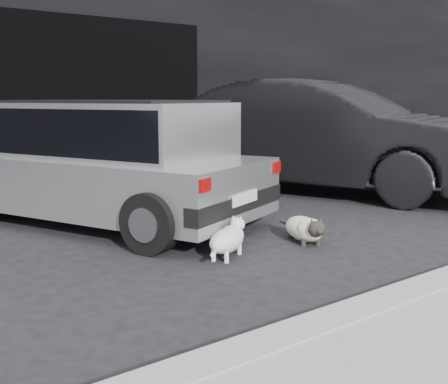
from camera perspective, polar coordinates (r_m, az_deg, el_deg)
ground at (r=5.64m, az=-4.41°, el=-4.05°), size 80.00×80.00×0.00m
building_facade at (r=11.37m, az=-17.65°, el=15.07°), size 34.00×4.00×5.00m
garage_opening at (r=9.46m, az=-12.97°, el=9.19°), size 4.00×0.10×2.60m
silver_hatchback at (r=6.08m, az=-11.94°, el=3.55°), size 2.79×3.86×1.30m
second_car at (r=8.09m, az=9.98°, el=5.60°), size 3.20×5.04×1.57m
cat_siamese at (r=5.23m, az=8.31°, el=-3.73°), size 0.47×0.80×0.29m
cat_white at (r=4.72m, az=0.44°, el=-4.75°), size 0.61×0.44×0.32m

